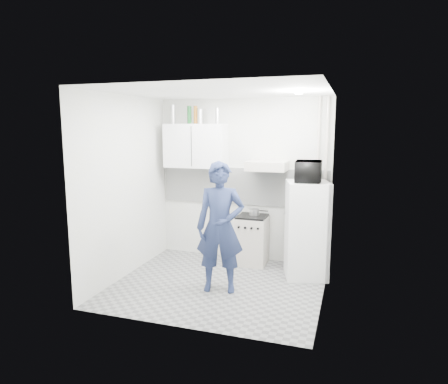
% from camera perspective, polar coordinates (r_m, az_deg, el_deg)
% --- Properties ---
extents(floor, '(2.80, 2.80, 0.00)m').
position_cam_1_polar(floor, '(5.65, -0.82, -13.10)').
color(floor, gray).
rests_on(floor, ground).
extents(ceiling, '(2.80, 2.80, 0.00)m').
position_cam_1_polar(ceiling, '(5.25, -0.89, 14.19)').
color(ceiling, white).
rests_on(ceiling, wall_back).
extents(wall_back, '(2.80, 0.00, 2.80)m').
position_cam_1_polar(wall_back, '(6.48, 2.72, 1.71)').
color(wall_back, beige).
rests_on(wall_back, floor).
extents(wall_left, '(0.00, 2.60, 2.60)m').
position_cam_1_polar(wall_left, '(5.89, -13.85, 0.70)').
color(wall_left, beige).
rests_on(wall_left, floor).
extents(wall_right, '(0.00, 2.60, 2.60)m').
position_cam_1_polar(wall_right, '(5.02, 14.43, -0.76)').
color(wall_right, beige).
rests_on(wall_right, floor).
extents(person, '(0.70, 0.53, 1.72)m').
position_cam_1_polar(person, '(5.21, -0.54, -5.05)').
color(person, '#1D274A').
rests_on(person, floor).
extents(stove, '(0.47, 0.47, 0.75)m').
position_cam_1_polar(stove, '(6.37, 4.02, -6.92)').
color(stove, beige).
rests_on(stove, floor).
extents(fridge, '(0.71, 0.71, 1.39)m').
position_cam_1_polar(fridge, '(5.87, 11.72, -5.28)').
color(fridge, white).
rests_on(fridge, floor).
extents(stove_top, '(0.45, 0.45, 0.03)m').
position_cam_1_polar(stove_top, '(6.28, 4.06, -3.50)').
color(stove_top, black).
rests_on(stove_top, stove).
extents(saucepan, '(0.16, 0.16, 0.09)m').
position_cam_1_polar(saucepan, '(6.32, 4.35, -2.86)').
color(saucepan, silver).
rests_on(saucepan, stove_top).
extents(microwave, '(0.55, 0.39, 0.29)m').
position_cam_1_polar(microwave, '(5.72, 12.00, 2.91)').
color(microwave, black).
rests_on(microwave, fridge).
extents(bottle_a, '(0.07, 0.07, 0.31)m').
position_cam_1_polar(bottle_a, '(6.66, -7.33, 10.93)').
color(bottle_a, silver).
rests_on(bottle_a, upper_cabinet).
extents(bottle_c, '(0.07, 0.07, 0.28)m').
position_cam_1_polar(bottle_c, '(6.54, -4.97, 10.91)').
color(bottle_c, '#144C1E').
rests_on(bottle_c, upper_cabinet).
extents(bottle_d, '(0.06, 0.06, 0.28)m').
position_cam_1_polar(bottle_d, '(6.50, -4.07, 10.93)').
color(bottle_d, brown).
rests_on(bottle_d, upper_cabinet).
extents(canister_a, '(0.09, 0.09, 0.23)m').
position_cam_1_polar(canister_a, '(6.47, -3.46, 10.69)').
color(canister_a, silver).
rests_on(canister_a, upper_cabinet).
extents(bottle_e, '(0.06, 0.06, 0.25)m').
position_cam_1_polar(bottle_e, '(6.37, -0.99, 10.82)').
color(bottle_e, silver).
rests_on(bottle_e, upper_cabinet).
extents(upper_cabinet, '(1.00, 0.35, 0.70)m').
position_cam_1_polar(upper_cabinet, '(6.50, -4.08, 6.59)').
color(upper_cabinet, white).
rests_on(upper_cabinet, wall_back).
extents(range_hood, '(0.60, 0.50, 0.14)m').
position_cam_1_polar(range_hood, '(6.10, 6.21, 3.75)').
color(range_hood, beige).
rests_on(range_hood, wall_back).
extents(backsplash, '(2.74, 0.03, 0.60)m').
position_cam_1_polar(backsplash, '(6.48, 2.68, 0.82)').
color(backsplash, white).
rests_on(backsplash, wall_back).
extents(pipe_a, '(0.05, 0.05, 2.60)m').
position_cam_1_polar(pipe_a, '(6.19, 14.22, 1.08)').
color(pipe_a, beige).
rests_on(pipe_a, floor).
extents(pipe_b, '(0.04, 0.04, 2.60)m').
position_cam_1_polar(pipe_b, '(6.19, 13.11, 1.14)').
color(pipe_b, beige).
rests_on(pipe_b, floor).
extents(ceiling_spot_fixture, '(0.10, 0.10, 0.02)m').
position_cam_1_polar(ceiling_spot_fixture, '(5.21, 10.64, 13.74)').
color(ceiling_spot_fixture, white).
rests_on(ceiling_spot_fixture, ceiling).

